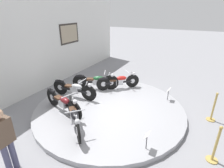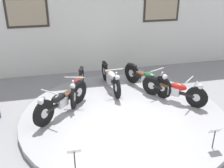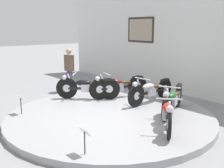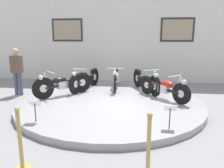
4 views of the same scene
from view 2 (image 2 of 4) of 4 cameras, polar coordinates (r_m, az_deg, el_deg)
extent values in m
plane|color=gray|center=(7.04, 2.56, -7.42)|extent=(60.00, 60.00, 0.00)
cylinder|color=#99999E|center=(7.00, 2.57, -6.89)|extent=(5.36, 5.36, 0.15)
cube|color=silver|center=(9.72, -3.20, 14.64)|extent=(14.00, 0.20, 4.14)
cube|color=#2D2823|center=(9.46, -18.05, 14.54)|extent=(1.40, 0.02, 1.00)
cube|color=tan|center=(9.46, -18.05, 14.53)|extent=(1.24, 0.02, 0.84)
cube|color=#2D2823|center=(10.27, 10.72, 15.97)|extent=(1.40, 0.02, 1.00)
cube|color=tan|center=(10.27, 10.73, 15.97)|extent=(1.24, 0.02, 0.84)
cylinder|color=black|center=(6.50, -14.60, -6.19)|extent=(0.51, 0.52, 0.67)
cylinder|color=silver|center=(6.50, -14.60, -6.19)|extent=(0.21, 0.21, 0.24)
cylinder|color=black|center=(7.37, -7.30, -1.72)|extent=(0.51, 0.52, 0.67)
cylinder|color=silver|center=(7.37, -7.30, -1.72)|extent=(0.21, 0.21, 0.24)
cube|color=black|center=(6.92, -10.71, -3.82)|extent=(0.91, 0.94, 0.07)
cube|color=silver|center=(6.88, -10.94, -3.81)|extent=(0.37, 0.37, 0.24)
ellipsoid|color=black|center=(6.74, -11.60, -2.95)|extent=(0.49, 0.50, 0.20)
cube|color=#472D1E|center=(7.00, -9.63, -2.09)|extent=(0.37, 0.37, 0.07)
cube|color=black|center=(7.25, -7.42, 0.31)|extent=(0.32, 0.33, 0.06)
cylinder|color=silver|center=(6.49, -13.87, -4.12)|extent=(0.21, 0.21, 0.54)
cylinder|color=silver|center=(6.44, -13.44, -1.70)|extent=(0.41, 0.40, 0.03)
sphere|color=silver|center=(6.30, -15.30, -3.75)|extent=(0.15, 0.15, 0.15)
cylinder|color=black|center=(7.12, -8.33, -2.78)|extent=(0.24, 0.66, 0.67)
cylinder|color=silver|center=(7.12, -8.33, -2.78)|extent=(0.13, 0.24, 0.23)
cylinder|color=black|center=(8.33, -6.67, 1.46)|extent=(0.24, 0.66, 0.67)
cylinder|color=silver|center=(8.33, -6.67, 1.46)|extent=(0.13, 0.24, 0.23)
cube|color=black|center=(7.72, -7.44, -0.49)|extent=(0.41, 1.21, 0.07)
cube|color=silver|center=(7.68, -7.50, -0.48)|extent=(0.28, 0.36, 0.24)
ellipsoid|color=maroon|center=(7.52, -7.69, 0.30)|extent=(0.34, 0.52, 0.20)
cube|color=#472D1E|center=(7.86, -7.23, 1.11)|extent=(0.28, 0.36, 0.07)
cube|color=black|center=(8.22, -6.77, 3.29)|extent=(0.19, 0.37, 0.06)
cylinder|color=silver|center=(7.17, -8.22, -0.81)|extent=(0.11, 0.25, 0.54)
cylinder|color=silver|center=(7.16, -8.19, 1.44)|extent=(0.53, 0.18, 0.03)
sphere|color=silver|center=(6.92, -8.59, -0.50)|extent=(0.15, 0.15, 0.15)
cylinder|color=black|center=(7.60, 1.05, -0.78)|extent=(0.09, 0.65, 0.65)
cylinder|color=silver|center=(7.60, 1.05, -0.78)|extent=(0.08, 0.23, 0.23)
cylinder|color=black|center=(8.79, -1.56, 2.82)|extent=(0.09, 0.65, 0.65)
cylinder|color=silver|center=(8.79, -1.56, 2.82)|extent=(0.08, 0.23, 0.23)
cube|color=black|center=(8.19, -0.35, 1.15)|extent=(0.14, 1.24, 0.07)
cube|color=silver|center=(8.15, -0.27, 1.17)|extent=(0.22, 0.33, 0.24)
ellipsoid|color=#B2B5BA|center=(8.00, -0.07, 1.95)|extent=(0.25, 0.49, 0.20)
cube|color=#472D1E|center=(8.33, -0.77, 2.61)|extent=(0.22, 0.33, 0.07)
cube|color=black|center=(8.70, -1.58, 4.50)|extent=(0.12, 0.36, 0.06)
cylinder|color=silver|center=(7.65, 0.73, 1.03)|extent=(0.06, 0.25, 0.54)
cylinder|color=silver|center=(7.65, 0.51, 3.13)|extent=(0.54, 0.06, 0.03)
sphere|color=silver|center=(7.41, 1.21, 1.41)|extent=(0.15, 0.15, 0.15)
cylinder|color=black|center=(7.74, 10.92, -0.66)|extent=(0.32, 0.64, 0.67)
cylinder|color=silver|center=(7.74, 10.92, -0.66)|extent=(0.15, 0.24, 0.24)
cylinder|color=black|center=(8.61, 4.36, 2.37)|extent=(0.32, 0.64, 0.67)
cylinder|color=silver|center=(8.61, 4.36, 2.37)|extent=(0.15, 0.24, 0.24)
cube|color=black|center=(8.16, 7.47, 0.94)|extent=(0.57, 1.16, 0.07)
cube|color=silver|center=(8.13, 7.67, 0.98)|extent=(0.31, 0.37, 0.24)
ellipsoid|color=#1E562D|center=(8.00, 8.23, 1.80)|extent=(0.40, 0.53, 0.20)
cube|color=#472D1E|center=(8.25, 6.46, 2.32)|extent=(0.31, 0.37, 0.07)
cube|color=black|center=(8.51, 4.42, 4.15)|extent=(0.24, 0.37, 0.06)
cylinder|color=silver|center=(7.75, 10.24, 1.05)|extent=(0.14, 0.25, 0.54)
cylinder|color=silver|center=(7.72, 9.80, 3.07)|extent=(0.51, 0.25, 0.03)
sphere|color=silver|center=(7.57, 11.46, 1.52)|extent=(0.15, 0.15, 0.15)
cylinder|color=black|center=(7.45, 17.93, -2.77)|extent=(0.45, 0.49, 0.61)
cylinder|color=silver|center=(7.45, 17.93, -2.77)|extent=(0.19, 0.20, 0.21)
cylinder|color=black|center=(7.88, 8.66, -0.29)|extent=(0.45, 0.49, 0.61)
cylinder|color=silver|center=(7.88, 8.66, -0.29)|extent=(0.19, 0.20, 0.21)
cube|color=black|center=(7.64, 13.16, -1.50)|extent=(0.88, 0.97, 0.07)
cube|color=silver|center=(7.62, 13.45, -1.44)|extent=(0.36, 0.37, 0.24)
ellipsoid|color=red|center=(7.52, 14.27, -0.53)|extent=(0.48, 0.50, 0.20)
cube|color=#472D1E|center=(7.65, 11.75, -0.15)|extent=(0.36, 0.37, 0.07)
cube|color=black|center=(7.78, 8.78, 1.44)|extent=(0.31, 0.33, 0.06)
cylinder|color=silver|center=(7.41, 17.04, -1.11)|extent=(0.20, 0.22, 0.54)
cylinder|color=silver|center=(7.33, 16.50, 0.93)|extent=(0.42, 0.38, 0.03)
sphere|color=silver|center=(7.30, 18.71, -0.51)|extent=(0.15, 0.15, 0.15)
cylinder|color=#333338|center=(5.17, -8.11, -16.24)|extent=(0.02, 0.02, 0.42)
cube|color=white|center=(5.03, -8.26, -14.29)|extent=(0.26, 0.11, 0.15)
cylinder|color=#333338|center=(6.04, 21.26, -11.18)|extent=(0.02, 0.02, 0.42)
cube|color=white|center=(5.92, 21.59, -9.40)|extent=(0.26, 0.11, 0.15)
camera|label=1|loc=(4.56, -60.24, 8.98)|focal=28.00mm
camera|label=3|loc=(7.03, 61.90, 0.13)|focal=42.00mm
camera|label=4|loc=(2.99, 71.69, -29.38)|focal=35.00mm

